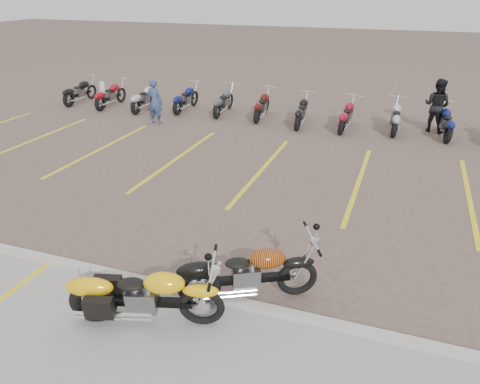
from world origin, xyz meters
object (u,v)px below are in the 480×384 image
object	(u,v)px
person_a	(155,101)
bollard	(103,93)
yellow_cruiser	(143,296)
flame_cruiser	(245,276)
person_b	(437,106)

from	to	relation	value
person_a	bollard	distance (m)	4.01
yellow_cruiser	flame_cruiser	xyz separation A→B (m)	(1.27, 1.07, -0.01)
flame_cruiser	person_a	distance (m)	11.25
flame_cruiser	bollard	distance (m)	14.92
person_b	flame_cruiser	bearing A→B (deg)	99.92
yellow_cruiser	bollard	size ratio (longest dim) A/B	2.35
person_a	person_b	distance (m)	10.11
yellow_cruiser	person_b	bearing A→B (deg)	54.25
yellow_cruiser	bollard	world-z (taller)	bollard
bollard	person_b	bearing A→B (deg)	3.04
person_a	person_b	size ratio (longest dim) A/B	0.89
person_b	bollard	distance (m)	13.41
person_a	flame_cruiser	bearing A→B (deg)	128.85
person_a	bollard	size ratio (longest dim) A/B	1.67
bollard	person_a	bearing A→B (deg)	-26.40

